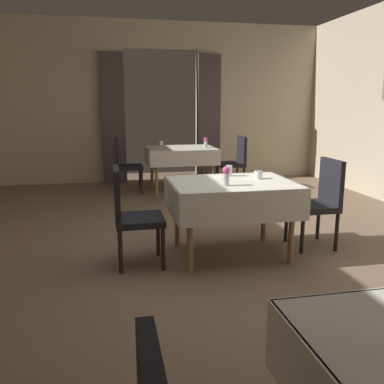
{
  "coord_description": "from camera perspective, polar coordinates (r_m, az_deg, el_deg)",
  "views": [
    {
      "loc": [
        -1.0,
        -3.74,
        1.49
      ],
      "look_at": [
        -0.2,
        0.18,
        0.61
      ],
      "focal_mm": 37.76,
      "sensor_mm": 36.0,
      "label": 1
    }
  ],
  "objects": [
    {
      "name": "glass_mid_b",
      "position": [
        4.23,
        5.25,
        3.01
      ],
      "size": [
        0.07,
        0.07,
        0.11
      ],
      "primitive_type": "cylinder",
      "color": "silver",
      "rests_on": "dining_table_mid"
    },
    {
      "name": "dining_table_far",
      "position": [
        7.01,
        -1.59,
        5.49
      ],
      "size": [
        1.18,
        0.95,
        0.75
      ],
      "color": "olive",
      "rests_on": "ground"
    },
    {
      "name": "glass_mid_c",
      "position": [
        4.11,
        9.34,
        2.4
      ],
      "size": [
        0.08,
        0.08,
        0.08
      ],
      "primitive_type": "cylinder",
      "color": "silver",
      "rests_on": "dining_table_mid"
    },
    {
      "name": "chair_far_right",
      "position": [
        7.23,
        6.11,
        4.55
      ],
      "size": [
        0.44,
        0.44,
        0.93
      ],
      "color": "black",
      "rests_on": "ground"
    },
    {
      "name": "wall_back",
      "position": [
        7.99,
        -4.4,
        12.47
      ],
      "size": [
        6.4,
        0.27,
        3.0
      ],
      "color": "beige",
      "rests_on": "ground"
    },
    {
      "name": "chair_mid_left",
      "position": [
        3.76,
        -8.67,
        -2.81
      ],
      "size": [
        0.44,
        0.44,
        0.93
      ],
      "color": "black",
      "rests_on": "ground"
    },
    {
      "name": "ground",
      "position": [
        4.15,
        3.27,
        -8.7
      ],
      "size": [
        10.08,
        10.08,
        0.0
      ],
      "primitive_type": "plane",
      "color": "#7A604C"
    },
    {
      "name": "glass_far_b",
      "position": [
        7.26,
        -4.4,
        6.84
      ],
      "size": [
        0.07,
        0.07,
        0.09
      ],
      "primitive_type": "cylinder",
      "color": "silver",
      "rests_on": "dining_table_far"
    },
    {
      "name": "flower_vase_mid",
      "position": [
        3.72,
        4.84,
        2.36
      ],
      "size": [
        0.07,
        0.07,
        0.18
      ],
      "color": "silver",
      "rests_on": "dining_table_mid"
    },
    {
      "name": "chair_far_left",
      "position": [
        6.92,
        -9.55,
        4.11
      ],
      "size": [
        0.45,
        0.44,
        0.93
      ],
      "color": "black",
      "rests_on": "ground"
    },
    {
      "name": "flower_vase_far",
      "position": [
        6.99,
        1.94,
        7.05
      ],
      "size": [
        0.07,
        0.07,
        0.17
      ],
      "color": "silver",
      "rests_on": "dining_table_far"
    },
    {
      "name": "chair_mid_right",
      "position": [
        4.44,
        17.6,
        -0.91
      ],
      "size": [
        0.44,
        0.44,
        0.93
      ],
      "color": "black",
      "rests_on": "ground"
    },
    {
      "name": "dining_table_mid",
      "position": [
        3.96,
        5.61,
        -0.02
      ],
      "size": [
        1.21,
        0.93,
        0.75
      ],
      "color": "olive",
      "rests_on": "ground"
    }
  ]
}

